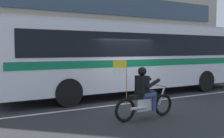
# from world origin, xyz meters

# --- Properties ---
(ground_plane) EXTENTS (60.00, 60.00, 0.00)m
(ground_plane) POSITION_xyz_m (0.00, 0.00, 0.00)
(ground_plane) COLOR #2B2B2D
(sidewalk_curb) EXTENTS (28.00, 3.80, 0.15)m
(sidewalk_curb) POSITION_xyz_m (0.00, 5.10, 0.07)
(sidewalk_curb) COLOR gray
(sidewalk_curb) RESTS_ON ground_plane
(lane_center_stripe) EXTENTS (26.60, 0.14, 0.01)m
(lane_center_stripe) POSITION_xyz_m (0.00, -0.60, 0.00)
(lane_center_stripe) COLOR silver
(lane_center_stripe) RESTS_ON ground_plane
(transit_bus) EXTENTS (12.24, 2.64, 3.22)m
(transit_bus) POSITION_xyz_m (1.30, 1.19, 1.88)
(transit_bus) COLOR silver
(transit_bus) RESTS_ON ground_plane
(motorcycle_with_rider) EXTENTS (2.20, 0.64, 1.78)m
(motorcycle_with_rider) POSITION_xyz_m (-1.12, -2.74, 0.67)
(motorcycle_with_rider) COLOR black
(motorcycle_with_rider) RESTS_ON ground_plane
(fire_hydrant) EXTENTS (0.22, 0.30, 0.75)m
(fire_hydrant) POSITION_xyz_m (1.59, 3.99, 0.52)
(fire_hydrant) COLOR red
(fire_hydrant) RESTS_ON sidewalk_curb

